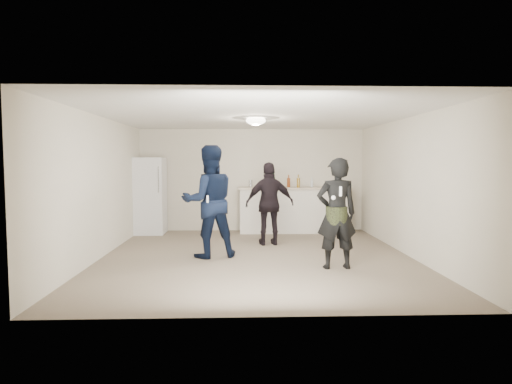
{
  "coord_description": "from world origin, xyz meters",
  "views": [
    {
      "loc": [
        -0.27,
        -7.56,
        1.69
      ],
      "look_at": [
        0.0,
        0.2,
        1.15
      ],
      "focal_mm": 30.0,
      "sensor_mm": 36.0,
      "label": 1
    }
  ],
  "objects_px": {
    "fridge": "(150,196)",
    "spectator": "(270,204)",
    "counter": "(294,211)",
    "man": "(209,201)",
    "woman": "(337,213)",
    "shaker": "(251,184)"
  },
  "relations": [
    {
      "from": "counter",
      "to": "shaker",
      "type": "bearing_deg",
      "value": 175.57
    },
    {
      "from": "shaker",
      "to": "spectator",
      "type": "bearing_deg",
      "value": -77.98
    },
    {
      "from": "man",
      "to": "woman",
      "type": "height_order",
      "value": "man"
    },
    {
      "from": "fridge",
      "to": "woman",
      "type": "distance_m",
      "value": 5.06
    },
    {
      "from": "fridge",
      "to": "spectator",
      "type": "height_order",
      "value": "fridge"
    },
    {
      "from": "fridge",
      "to": "spectator",
      "type": "xyz_separation_m",
      "value": [
        2.75,
        -1.49,
        -0.05
      ]
    },
    {
      "from": "fridge",
      "to": "man",
      "type": "distance_m",
      "value": 3.03
    },
    {
      "from": "fridge",
      "to": "spectator",
      "type": "bearing_deg",
      "value": -28.52
    },
    {
      "from": "fridge",
      "to": "woman",
      "type": "bearing_deg",
      "value": -43.44
    },
    {
      "from": "shaker",
      "to": "man",
      "type": "height_order",
      "value": "man"
    },
    {
      "from": "spectator",
      "to": "shaker",
      "type": "bearing_deg",
      "value": -83.29
    },
    {
      "from": "counter",
      "to": "woman",
      "type": "height_order",
      "value": "woman"
    },
    {
      "from": "fridge",
      "to": "spectator",
      "type": "distance_m",
      "value": 3.13
    },
    {
      "from": "spectator",
      "to": "counter",
      "type": "bearing_deg",
      "value": -119.06
    },
    {
      "from": "man",
      "to": "woman",
      "type": "bearing_deg",
      "value": 140.43
    },
    {
      "from": "woman",
      "to": "spectator",
      "type": "bearing_deg",
      "value": -68.52
    },
    {
      "from": "woman",
      "to": "man",
      "type": "bearing_deg",
      "value": -26.8
    },
    {
      "from": "counter",
      "to": "spectator",
      "type": "height_order",
      "value": "spectator"
    },
    {
      "from": "counter",
      "to": "woman",
      "type": "bearing_deg",
      "value": -86.13
    },
    {
      "from": "counter",
      "to": "man",
      "type": "distance_m",
      "value": 3.27
    },
    {
      "from": "counter",
      "to": "man",
      "type": "relative_size",
      "value": 1.3
    },
    {
      "from": "counter",
      "to": "fridge",
      "type": "xyz_separation_m",
      "value": [
        -3.43,
        -0.07,
        0.38
      ]
    }
  ]
}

